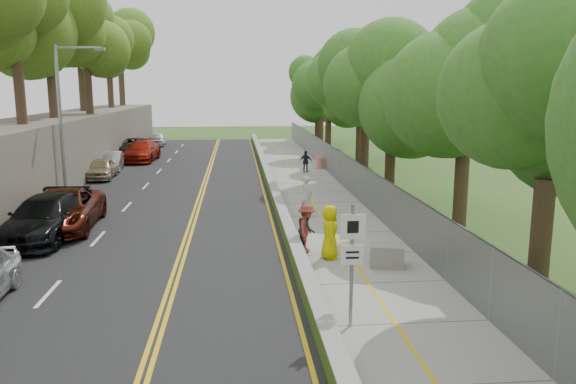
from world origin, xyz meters
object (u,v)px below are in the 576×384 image
construction_barrel (319,163)px  painter_0 (330,232)px  streetlight (65,112)px  person_far (306,162)px  signpost (352,252)px  car_2 (62,210)px  concrete_block (387,255)px

construction_barrel → painter_0: (-2.83, -21.48, 0.51)m
streetlight → person_far: 16.37m
construction_barrel → person_far: bearing=-125.4°
signpost → car_2: 14.71m
signpost → car_2: signpost is taller
construction_barrel → painter_0: size_ratio=0.46×
person_far → concrete_block: bearing=104.8°
painter_0 → signpost: bearing=178.0°
person_far → signpost: bearing=99.9°
car_2 → painter_0: size_ratio=3.14×
painter_0 → person_far: 19.85m
streetlight → signpost: streetlight is taller
signpost → construction_barrel: bearing=83.2°
concrete_block → person_far: (-0.13, 20.81, 0.39)m
signpost → car_2: (-10.05, 10.68, -1.10)m
streetlight → construction_barrel: size_ratio=9.30×
streetlight → construction_barrel: bearing=34.4°
signpost → car_2: size_ratio=0.53×
concrete_block → construction_barrel: bearing=87.3°
streetlight → painter_0: (11.91, -11.40, -3.65)m
painter_0 → person_far: bearing=-2.6°
construction_barrel → car_2: 21.11m
streetlight → signpost: (11.51, -17.02, -2.68)m
concrete_block → painter_0: size_ratio=0.58×
concrete_block → signpost: bearing=-115.1°
car_2 → person_far: 19.03m
person_far → construction_barrel: bearing=-111.0°
construction_barrel → person_far: person_far is taller
streetlight → person_far: bearing=31.8°
concrete_block → person_far: person_far is taller
signpost → concrete_block: 5.30m
car_2 → streetlight: bearing=100.3°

